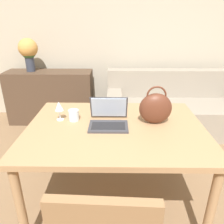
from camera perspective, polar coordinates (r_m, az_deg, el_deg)
wall_back at (r=3.51m, az=3.48°, el=20.57°), size 10.00×0.06×2.70m
dining_table at (r=1.73m, az=0.91°, el=-6.00°), size 1.37×1.02×0.74m
couch at (r=3.29m, az=16.01°, el=0.44°), size 1.95×0.83×0.82m
sideboard at (r=3.50m, az=-15.64°, el=3.80°), size 1.27×0.40×0.79m
laptop at (r=1.71m, az=-0.89°, el=-1.38°), size 0.30×0.28×0.21m
drinking_glass at (r=1.80m, az=-9.96°, el=-0.82°), size 0.08×0.08×0.09m
wine_glass at (r=1.81m, az=-13.66°, el=1.31°), size 0.07×0.07×0.16m
handbag at (r=1.73m, az=11.29°, el=1.03°), size 0.25×0.13×0.31m
flower_vase at (r=3.44m, az=-21.02°, el=14.71°), size 0.27×0.27×0.47m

